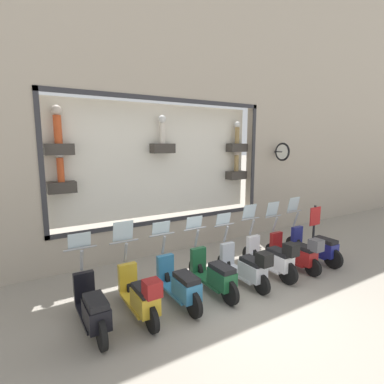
{
  "coord_description": "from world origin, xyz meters",
  "views": [
    {
      "loc": [
        -4.34,
        3.9,
        3.23
      ],
      "look_at": [
        2.07,
        -0.01,
        2.01
      ],
      "focal_mm": 28.0,
      "sensor_mm": 36.0,
      "label": 1
    }
  ],
  "objects_px": {
    "scooter_navy_0": "(315,246)",
    "scooter_red_1": "(297,252)",
    "scooter_yellow_6": "(141,295)",
    "scooter_silver_3": "(246,266)",
    "scooter_white_2": "(273,258)",
    "scooter_black_7": "(92,308)",
    "shop_sign_post": "(314,227)",
    "scooter_green_4": "(214,274)",
    "scooter_teal_5": "(179,284)"
  },
  "relations": [
    {
      "from": "scooter_yellow_6",
      "to": "scooter_black_7",
      "type": "distance_m",
      "value": 0.86
    },
    {
      "from": "scooter_silver_3",
      "to": "scooter_green_4",
      "type": "xyz_separation_m",
      "value": [
        0.07,
        0.86,
        -0.02
      ]
    },
    {
      "from": "scooter_silver_3",
      "to": "scooter_teal_5",
      "type": "distance_m",
      "value": 1.71
    },
    {
      "from": "scooter_silver_3",
      "to": "scooter_green_4",
      "type": "bearing_deg",
      "value": 85.22
    },
    {
      "from": "scooter_white_2",
      "to": "shop_sign_post",
      "type": "distance_m",
      "value": 2.48
    },
    {
      "from": "scooter_silver_3",
      "to": "scooter_black_7",
      "type": "relative_size",
      "value": 0.99
    },
    {
      "from": "scooter_yellow_6",
      "to": "shop_sign_post",
      "type": "xyz_separation_m",
      "value": [
        0.63,
        -5.82,
        0.27
      ]
    },
    {
      "from": "scooter_green_4",
      "to": "scooter_black_7",
      "type": "height_order",
      "value": "scooter_black_7"
    },
    {
      "from": "scooter_white_2",
      "to": "scooter_yellow_6",
      "type": "bearing_deg",
      "value": 90.11
    },
    {
      "from": "scooter_teal_5",
      "to": "shop_sign_post",
      "type": "xyz_separation_m",
      "value": [
        0.57,
        -4.96,
        0.31
      ]
    },
    {
      "from": "scooter_white_2",
      "to": "scooter_black_7",
      "type": "bearing_deg",
      "value": 89.26
    },
    {
      "from": "shop_sign_post",
      "to": "scooter_white_2",
      "type": "bearing_deg",
      "value": 104.67
    },
    {
      "from": "scooter_silver_3",
      "to": "shop_sign_post",
      "type": "xyz_separation_m",
      "value": [
        0.64,
        -3.25,
        0.29
      ]
    },
    {
      "from": "scooter_green_4",
      "to": "scooter_black_7",
      "type": "relative_size",
      "value": 1.0
    },
    {
      "from": "scooter_black_7",
      "to": "shop_sign_post",
      "type": "bearing_deg",
      "value": -85.12
    },
    {
      "from": "scooter_yellow_6",
      "to": "scooter_silver_3",
      "type": "bearing_deg",
      "value": -90.23
    },
    {
      "from": "scooter_black_7",
      "to": "scooter_yellow_6",
      "type": "bearing_deg",
      "value": -94.13
    },
    {
      "from": "scooter_teal_5",
      "to": "scooter_green_4",
      "type": "bearing_deg",
      "value": -89.95
    },
    {
      "from": "scooter_silver_3",
      "to": "scooter_yellow_6",
      "type": "height_order",
      "value": "scooter_yellow_6"
    },
    {
      "from": "scooter_silver_3",
      "to": "scooter_black_7",
      "type": "xyz_separation_m",
      "value": [
        0.07,
        3.43,
        -0.02
      ]
    },
    {
      "from": "scooter_navy_0",
      "to": "scooter_red_1",
      "type": "bearing_deg",
      "value": 94.83
    },
    {
      "from": "scooter_yellow_6",
      "to": "shop_sign_post",
      "type": "height_order",
      "value": "scooter_yellow_6"
    },
    {
      "from": "scooter_silver_3",
      "to": "scooter_teal_5",
      "type": "xyz_separation_m",
      "value": [
        0.07,
        1.71,
        -0.02
      ]
    },
    {
      "from": "scooter_white_2",
      "to": "shop_sign_post",
      "type": "height_order",
      "value": "scooter_white_2"
    },
    {
      "from": "scooter_navy_0",
      "to": "scooter_yellow_6",
      "type": "bearing_deg",
      "value": 90.73
    },
    {
      "from": "scooter_green_4",
      "to": "scooter_yellow_6",
      "type": "distance_m",
      "value": 1.71
    },
    {
      "from": "scooter_red_1",
      "to": "scooter_silver_3",
      "type": "height_order",
      "value": "scooter_red_1"
    },
    {
      "from": "scooter_teal_5",
      "to": "scooter_yellow_6",
      "type": "relative_size",
      "value": 1.0
    },
    {
      "from": "scooter_navy_0",
      "to": "scooter_white_2",
      "type": "xyz_separation_m",
      "value": [
        -0.06,
        1.71,
        0.04
      ]
    },
    {
      "from": "scooter_silver_3",
      "to": "scooter_green_4",
      "type": "height_order",
      "value": "scooter_green_4"
    },
    {
      "from": "scooter_red_1",
      "to": "scooter_green_4",
      "type": "xyz_separation_m",
      "value": [
        0.07,
        2.57,
        -0.02
      ]
    },
    {
      "from": "scooter_navy_0",
      "to": "scooter_yellow_6",
      "type": "relative_size",
      "value": 1.0
    },
    {
      "from": "scooter_black_7",
      "to": "scooter_green_4",
      "type": "bearing_deg",
      "value": -90.01
    },
    {
      "from": "scooter_silver_3",
      "to": "scooter_navy_0",
      "type": "bearing_deg",
      "value": -88.32
    },
    {
      "from": "scooter_navy_0",
      "to": "scooter_silver_3",
      "type": "bearing_deg",
      "value": 91.68
    },
    {
      "from": "scooter_yellow_6",
      "to": "scooter_teal_5",
      "type": "bearing_deg",
      "value": -85.96
    },
    {
      "from": "scooter_green_4",
      "to": "scooter_yellow_6",
      "type": "bearing_deg",
      "value": 92.05
    },
    {
      "from": "scooter_teal_5",
      "to": "shop_sign_post",
      "type": "relative_size",
      "value": 1.28
    },
    {
      "from": "scooter_yellow_6",
      "to": "shop_sign_post",
      "type": "relative_size",
      "value": 1.28
    },
    {
      "from": "scooter_silver_3",
      "to": "scooter_yellow_6",
      "type": "bearing_deg",
      "value": 89.77
    },
    {
      "from": "scooter_white_2",
      "to": "scooter_silver_3",
      "type": "height_order",
      "value": "scooter_white_2"
    },
    {
      "from": "scooter_green_4",
      "to": "scooter_navy_0",
      "type": "bearing_deg",
      "value": -89.93
    },
    {
      "from": "scooter_green_4",
      "to": "scooter_yellow_6",
      "type": "relative_size",
      "value": 1.0
    },
    {
      "from": "scooter_navy_0",
      "to": "shop_sign_post",
      "type": "xyz_separation_m",
      "value": [
        0.57,
        -0.68,
        0.3
      ]
    },
    {
      "from": "scooter_navy_0",
      "to": "scooter_white_2",
      "type": "bearing_deg",
      "value": 91.97
    },
    {
      "from": "scooter_black_7",
      "to": "scooter_silver_3",
      "type": "bearing_deg",
      "value": -91.21
    },
    {
      "from": "scooter_black_7",
      "to": "shop_sign_post",
      "type": "relative_size",
      "value": 1.28
    },
    {
      "from": "scooter_green_4",
      "to": "shop_sign_post",
      "type": "relative_size",
      "value": 1.28
    },
    {
      "from": "scooter_navy_0",
      "to": "scooter_white_2",
      "type": "distance_m",
      "value": 1.71
    },
    {
      "from": "scooter_white_2",
      "to": "scooter_green_4",
      "type": "distance_m",
      "value": 1.71
    }
  ]
}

